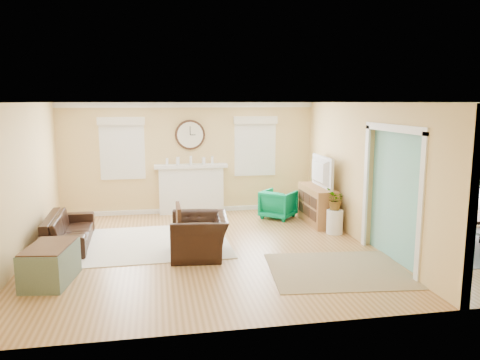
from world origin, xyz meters
The scene contains 25 objects.
floor centered at (0.00, 0.00, 0.00)m, with size 9.00×9.00×0.00m, color olive.
wall_back centered at (0.00, 3.00, 1.30)m, with size 9.00×0.02×2.60m, color #E3BF7C.
wall_front centered at (0.00, -3.00, 1.30)m, with size 9.00×0.02×2.60m, color #E3BF7C.
wall_left centered at (-4.50, 0.00, 1.30)m, with size 0.02×6.00×2.60m, color #E3BF7C.
ceiling centered at (0.00, 0.00, 2.60)m, with size 9.00×6.00×0.02m, color white.
partition centered at (1.51, 0.28, 1.36)m, with size 0.17×6.00×2.60m.
fireplace centered at (-1.50, 2.88, 0.60)m, with size 1.70×0.30×1.17m.
wall_clock centered at (-1.50, 2.97, 1.85)m, with size 0.70×0.07×0.70m.
window_left centered at (-3.05, 2.95, 1.66)m, with size 1.05×0.13×1.42m.
window_right centered at (0.05, 2.95, 1.66)m, with size 1.05×0.13×1.42m.
pendant centered at (3.00, 0.00, 2.20)m, with size 0.30×0.30×0.55m.
rug_cream centered at (-2.36, 0.59, 0.01)m, with size 2.70×2.34×0.01m, color #F0E5CC.
rug_jute centered at (0.46, -1.39, 0.01)m, with size 2.11×1.73×0.01m, color #938460.
rug_grey centered at (3.15, -0.28, 0.01)m, with size 2.31×2.89×0.01m, color slate.
sofa centered at (-3.92, 0.78, 0.28)m, with size 1.94×0.76×0.57m, color black.
eames_chair centered at (-1.61, -0.28, 0.35)m, with size 1.08×0.95×0.70m, color black.
green_chair centered at (0.40, 2.05, 0.32)m, with size 0.68×0.70×0.64m, color #008049.
trunk centered at (-3.87, -1.09, 0.28)m, with size 0.73×1.05×0.56m.
credenza centered at (1.12, 1.47, 0.40)m, with size 0.47×1.37×0.80m.
tv centered at (1.10, 1.47, 1.13)m, with size 1.16×0.15×0.67m, color black.
garden_stool centered at (1.18, 0.61, 0.24)m, with size 0.33×0.33×0.48m, color white.
potted_plant centered at (1.18, 0.61, 0.70)m, with size 0.39×0.34×0.44m, color #337F33.
dining_table centered at (3.15, -0.28, 0.31)m, with size 1.74×0.97×0.61m, color #412A1B.
dining_chair_n centered at (3.20, 0.75, 0.58)m, with size 0.50×0.50×0.99m.
dining_chair_w centered at (2.49, -0.30, 0.58)m, with size 0.45×0.45×0.99m.
Camera 1 is at (-2.31, -7.99, 2.62)m, focal length 35.00 mm.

